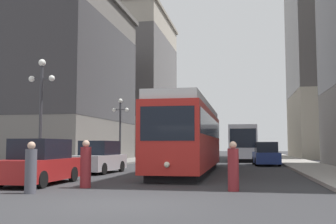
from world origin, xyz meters
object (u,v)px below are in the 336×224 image
parked_car_left_near (40,163)px  pedestrian_crossing_near (86,166)px  parked_car_right_far (266,155)px  lamp_post_left_far (120,120)px  streetcar (190,136)px  transit_bus (243,142)px  lamp_post_left_near (41,98)px  parked_car_left_mid (99,158)px  pedestrian_crossing_far (31,169)px  pedestrian_on_sidewalk (233,168)px

parked_car_left_near → pedestrian_crossing_near: bearing=-21.8°
pedestrian_crossing_near → parked_car_right_far: bearing=25.1°
pedestrian_crossing_near → lamp_post_left_far: bearing=61.0°
streetcar → transit_bus: size_ratio=1.19×
parked_car_left_near → lamp_post_left_near: 5.00m
streetcar → parked_car_right_far: bearing=62.9°
parked_car_left_mid → parked_car_right_far: same height
parked_car_left_mid → lamp_post_left_near: (-1.90, -3.27, 3.08)m
parked_car_left_near → parked_car_left_mid: same height
lamp_post_left_near → parked_car_left_near: bearing=-61.2°
pedestrian_crossing_far → pedestrian_crossing_near: bearing=-151.6°
transit_bus → pedestrian_crossing_far: size_ratio=7.25×
streetcar → pedestrian_crossing_far: size_ratio=8.63×
streetcar → transit_bus: bearing=80.9°
parked_car_left_mid → pedestrian_crossing_near: size_ratio=2.50×
parked_car_right_far → pedestrian_crossing_near: bearing=65.4°
transit_bus → lamp_post_left_far: lamp_post_left_far is taller
streetcar → pedestrian_crossing_near: 9.31m
pedestrian_crossing_near → pedestrian_on_sidewalk: size_ratio=1.03×
parked_car_left_near → parked_car_right_far: bearing=60.1°
pedestrian_crossing_near → streetcar: bearing=30.3°
lamp_post_left_near → parked_car_left_mid: bearing=59.8°
parked_car_right_far → pedestrian_crossing_near: 19.68m
streetcar → parked_car_left_near: (-5.04, -7.90, -1.26)m
lamp_post_left_far → parked_car_left_near: bearing=-83.4°
streetcar → pedestrian_on_sidewalk: (2.70, -8.86, -1.31)m
streetcar → pedestrian_on_sidewalk: streetcar is taller
transit_bus → pedestrian_crossing_near: (-5.66, -28.32, -1.13)m
pedestrian_crossing_near → pedestrian_on_sidewalk: pedestrian_crossing_near is taller
parked_car_left_near → pedestrian_on_sidewalk: 7.80m
parked_car_left_mid → lamp_post_left_far: (-1.90, 9.81, 2.79)m
pedestrian_crossing_near → lamp_post_left_near: 6.84m
lamp_post_left_far → transit_bus: bearing=47.6°
parked_car_left_near → lamp_post_left_near: lamp_post_left_near is taller
parked_car_left_mid → pedestrian_crossing_far: (1.24, -9.59, -0.06)m
lamp_post_left_near → pedestrian_on_sidewalk: bearing=-24.6°
pedestrian_crossing_far → lamp_post_left_far: bearing=-112.9°
streetcar → pedestrian_crossing_far: 11.49m
parked_car_left_mid → lamp_post_left_far: size_ratio=0.83×
parked_car_right_far → parked_car_left_near: bearing=58.1°
pedestrian_crossing_near → lamp_post_left_far: lamp_post_left_far is taller
transit_bus → parked_car_left_mid: transit_bus is taller
parked_car_left_near → lamp_post_left_near: bearing=118.4°
transit_bus → lamp_post_left_near: (-9.91, -23.95, 1.98)m
pedestrian_crossing_far → lamp_post_left_far: (-3.15, 19.40, 2.85)m
streetcar → parked_car_left_mid: size_ratio=3.32×
parked_car_left_near → transit_bus: bearing=73.3°
transit_bus → parked_car_left_near: 28.57m
streetcar → lamp_post_left_far: bearing=128.4°
streetcar → lamp_post_left_near: bearing=-147.8°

